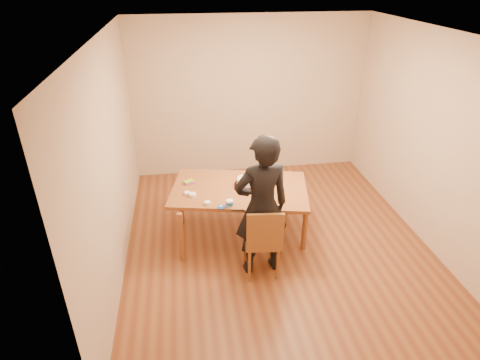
{
  "coord_description": "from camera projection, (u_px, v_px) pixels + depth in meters",
  "views": [
    {
      "loc": [
        -1.14,
        -4.36,
        3.34
      ],
      "look_at": [
        -0.47,
        0.15,
        0.9
      ],
      "focal_mm": 30.0,
      "sensor_mm": 36.0,
      "label": 1
    }
  ],
  "objects": [
    {
      "name": "cake",
      "position": [
        246.0,
        181.0,
        5.32
      ],
      "size": [
        0.24,
        0.24,
        0.08
      ],
      "primitive_type": "cylinder",
      "color": "white",
      "rests_on": "cake_plate"
    },
    {
      "name": "spatula",
      "position": [
        238.0,
        210.0,
        4.8
      ],
      "size": [
        0.15,
        0.02,
        0.01
      ],
      "primitive_type": "cube",
      "rotation": [
        0.0,
        0.0,
        -0.04
      ],
      "color": "black",
      "rests_on": "dining_table"
    },
    {
      "name": "room_shell",
      "position": [
        274.0,
        140.0,
        5.18
      ],
      "size": [
        4.0,
        4.5,
        2.7
      ],
      "color": "brown",
      "rests_on": "ground"
    },
    {
      "name": "candy_box_green",
      "position": [
        189.0,
        181.0,
        5.39
      ],
      "size": [
        0.15,
        0.12,
        0.02
      ],
      "primitive_type": "cube",
      "rotation": [
        0.0,
        0.0,
        0.51
      ],
      "color": "green",
      "rests_on": "candy_box_pink"
    },
    {
      "name": "candy_box_pink",
      "position": [
        189.0,
        183.0,
        5.39
      ],
      "size": [
        0.15,
        0.1,
        0.02
      ],
      "primitive_type": "cube",
      "rotation": [
        0.0,
        0.0,
        0.28
      ],
      "color": "#C72E9F",
      "rests_on": "dining_table"
    },
    {
      "name": "ramekin_yellow",
      "position": [
        187.0,
        193.0,
        5.13
      ],
      "size": [
        0.08,
        0.08,
        0.04
      ],
      "primitive_type": "cylinder",
      "color": "white",
      "rests_on": "dining_table"
    },
    {
      "name": "ramekin_multi",
      "position": [
        193.0,
        195.0,
        5.08
      ],
      "size": [
        0.09,
        0.09,
        0.04
      ],
      "primitive_type": "cylinder",
      "color": "white",
      "rests_on": "dining_table"
    },
    {
      "name": "person",
      "position": [
        262.0,
        207.0,
        4.6
      ],
      "size": [
        0.7,
        0.51,
        1.79
      ],
      "primitive_type": "imported",
      "rotation": [
        0.0,
        0.0,
        3.27
      ],
      "color": "black",
      "rests_on": "floor"
    },
    {
      "name": "frosting_tub",
      "position": [
        230.0,
        203.0,
        4.87
      ],
      "size": [
        0.09,
        0.09,
        0.08
      ],
      "primitive_type": "cylinder",
      "color": "white",
      "rests_on": "dining_table"
    },
    {
      "name": "frosting_lid",
      "position": [
        221.0,
        207.0,
        4.86
      ],
      "size": [
        0.1,
        0.1,
        0.01
      ],
      "primitive_type": "cylinder",
      "color": "#18479F",
      "rests_on": "dining_table"
    },
    {
      "name": "dining_table",
      "position": [
        239.0,
        190.0,
        5.29
      ],
      "size": [
        1.94,
        1.39,
        0.04
      ],
      "primitive_type": "cube",
      "rotation": [
        0.0,
        0.0,
        -0.2
      ],
      "color": "brown",
      "rests_on": "floor"
    },
    {
      "name": "frosting_dome",
      "position": [
        246.0,
        178.0,
        5.3
      ],
      "size": [
        0.24,
        0.24,
        0.03
      ],
      "primitive_type": "ellipsoid",
      "color": "white",
      "rests_on": "cake"
    },
    {
      "name": "frosting_dollop",
      "position": [
        221.0,
        206.0,
        4.86
      ],
      "size": [
        0.04,
        0.04,
        0.02
      ],
      "primitive_type": "ellipsoid",
      "color": "white",
      "rests_on": "frosting_lid"
    },
    {
      "name": "dining_chair",
      "position": [
        261.0,
        241.0,
        4.77
      ],
      "size": [
        0.43,
        0.43,
        0.04
      ],
      "primitive_type": "cube",
      "rotation": [
        0.0,
        0.0,
        -0.1
      ],
      "color": "brown",
      "rests_on": "floor"
    },
    {
      "name": "ramekin_green",
      "position": [
        207.0,
        203.0,
        4.92
      ],
      "size": [
        0.08,
        0.08,
        0.04
      ],
      "primitive_type": "cylinder",
      "color": "white",
      "rests_on": "dining_table"
    },
    {
      "name": "cake_plate",
      "position": [
        246.0,
        185.0,
        5.34
      ],
      "size": [
        0.31,
        0.31,
        0.02
      ],
      "primitive_type": "cylinder",
      "color": "#B1170B",
      "rests_on": "dining_table"
    }
  ]
}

